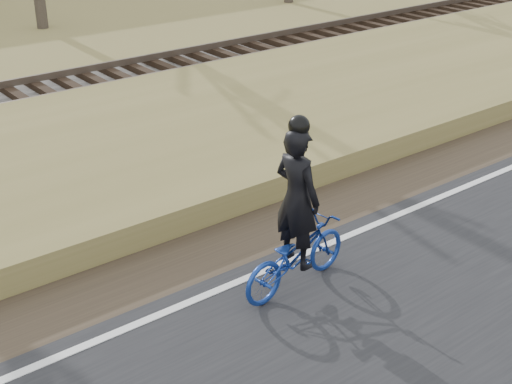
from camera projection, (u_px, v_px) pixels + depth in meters
ground at (293, 273)px, 9.65m from camera, size 120.00×120.00×0.00m
road at (440, 366)px, 7.86m from camera, size 120.00×6.00×0.06m
edge_line at (283, 263)px, 9.76m from camera, size 120.00×0.12×0.01m
shoulder at (240, 237)px, 10.49m from camera, size 120.00×1.60×0.04m
embankment at (138, 162)px, 12.54m from camera, size 120.00×5.00×0.44m
ballast at (50, 106)px, 15.24m from camera, size 120.00×3.00×0.45m
railroad at (48, 93)px, 15.11m from camera, size 120.00×2.40×0.29m
cyclist at (296, 234)px, 8.93m from camera, size 1.82×0.82×2.34m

